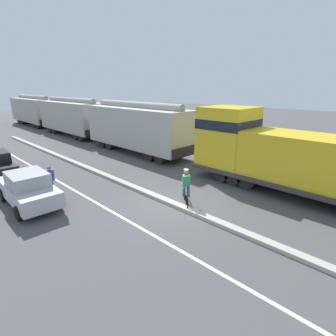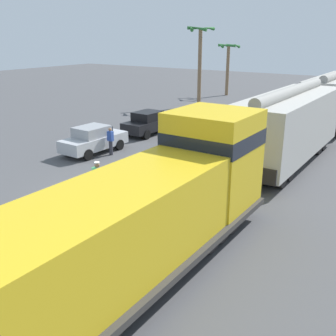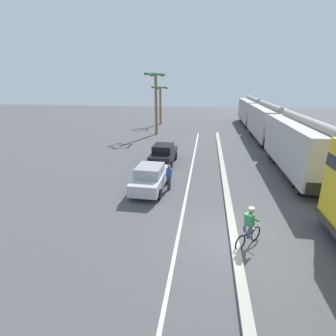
% 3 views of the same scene
% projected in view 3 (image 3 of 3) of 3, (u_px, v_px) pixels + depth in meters
% --- Properties ---
extents(ground_plane, '(120.00, 120.00, 0.00)m').
position_uv_depth(ground_plane, '(234.00, 238.00, 11.37)').
color(ground_plane, '#4C4C4F').
extents(median_curb, '(0.36, 36.00, 0.16)m').
position_uv_depth(median_curb, '(225.00, 185.00, 16.98)').
color(median_curb, '#B2AD9E').
rests_on(median_curb, ground).
extents(lane_stripe, '(0.14, 36.00, 0.01)m').
position_uv_depth(lane_stripe, '(188.00, 184.00, 17.33)').
color(lane_stripe, silver).
rests_on(lane_stripe, ground).
extents(hopper_car_lead, '(2.90, 10.60, 4.18)m').
position_uv_depth(hopper_car_lead, '(302.00, 146.00, 18.56)').
color(hopper_car_lead, '#AFADA5').
rests_on(hopper_car_lead, ground).
extents(hopper_car_middle, '(2.90, 10.60, 4.18)m').
position_uv_depth(hopper_car_middle, '(268.00, 122.00, 29.45)').
color(hopper_car_middle, '#A7A49C').
rests_on(hopper_car_middle, ground).
extents(hopper_car_trailing, '(2.90, 10.60, 4.18)m').
position_uv_depth(hopper_car_trailing, '(252.00, 111.00, 40.33)').
color(hopper_car_trailing, '#A4A19A').
rests_on(hopper_car_trailing, ground).
extents(parked_car_silver, '(1.93, 4.25, 1.62)m').
position_uv_depth(parked_car_silver, '(150.00, 178.00, 16.19)').
color(parked_car_silver, '#B7BABF').
rests_on(parked_car_silver, ground).
extents(parked_car_black, '(1.92, 4.24, 1.62)m').
position_uv_depth(parked_car_black, '(164.00, 154.00, 21.44)').
color(parked_car_black, black).
rests_on(parked_car_black, ground).
extents(cyclist, '(1.21, 1.29, 1.71)m').
position_uv_depth(cyclist, '(249.00, 228.00, 10.65)').
color(cyclist, black).
rests_on(cyclist, ground).
extents(palm_tree_near, '(2.49, 2.70, 7.61)m').
position_uv_depth(palm_tree_near, '(156.00, 90.00, 31.87)').
color(palm_tree_near, '#846647').
rests_on(palm_tree_near, ground).
extents(palm_tree_far, '(2.58, 2.77, 5.87)m').
position_uv_depth(palm_tree_far, '(160.00, 96.00, 39.87)').
color(palm_tree_far, '#846647').
rests_on(palm_tree_far, ground).
extents(pedestrian_by_cars, '(0.34, 0.22, 1.62)m').
position_uv_depth(pedestrian_by_cars, '(169.00, 177.00, 16.24)').
color(pedestrian_by_cars, '#33333D').
rests_on(pedestrian_by_cars, ground).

